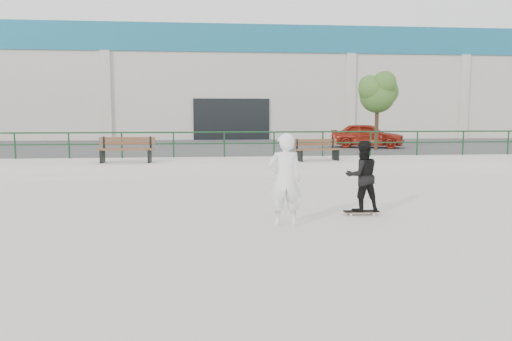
{
  "coord_description": "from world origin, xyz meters",
  "views": [
    {
      "loc": [
        -1.77,
        -9.07,
        2.26
      ],
      "look_at": [
        -0.63,
        2.0,
        0.97
      ],
      "focal_mm": 35.0,
      "sensor_mm": 36.0,
      "label": 1
    }
  ],
  "objects": [
    {
      "name": "ledge",
      "position": [
        0.0,
        9.5,
        0.25
      ],
      "size": [
        30.0,
        3.0,
        0.5
      ],
      "primitive_type": "cube",
      "color": "silver",
      "rests_on": "ground"
    },
    {
      "name": "seated_skater",
      "position": [
        -0.19,
        0.68,
        0.93
      ],
      "size": [
        0.69,
        0.46,
        1.86
      ],
      "primitive_type": "imported",
      "rotation": [
        0.0,
        0.0,
        3.12
      ],
      "color": "white",
      "rests_on": "ground"
    },
    {
      "name": "railing",
      "position": [
        -0.0,
        10.8,
        1.24
      ],
      "size": [
        28.0,
        0.06,
        1.03
      ],
      "color": "#163E20",
      "rests_on": "ledge"
    },
    {
      "name": "ground",
      "position": [
        0.0,
        0.0,
        0.0
      ],
      "size": [
        120.0,
        120.0,
        0.0
      ],
      "primitive_type": "plane",
      "color": "beige",
      "rests_on": "ground"
    },
    {
      "name": "bench_right",
      "position": [
        2.37,
        9.03,
        0.9
      ],
      "size": [
        1.82,
        0.86,
        0.81
      ],
      "rotation": [
        0.0,
        0.0,
        0.21
      ],
      "color": "brown",
      "rests_on": "ledge"
    },
    {
      "name": "tree",
      "position": [
        6.41,
        14.05,
        3.28
      ],
      "size": [
        2.08,
        1.85,
        3.7
      ],
      "color": "#423121",
      "rests_on": "parking_strip"
    },
    {
      "name": "red_car",
      "position": [
        6.49,
        15.69,
        1.12
      ],
      "size": [
        3.95,
        2.74,
        1.25
      ],
      "primitive_type": "imported",
      "rotation": [
        0.0,
        0.0,
        1.18
      ],
      "color": "maroon",
      "rests_on": "parking_strip"
    },
    {
      "name": "standing_skater",
      "position": [
        1.68,
        1.56,
        0.87
      ],
      "size": [
        0.8,
        0.65,
        1.56
      ],
      "primitive_type": "imported",
      "rotation": [
        0.0,
        0.0,
        3.22
      ],
      "color": "black",
      "rests_on": "skateboard"
    },
    {
      "name": "skateboard",
      "position": [
        1.68,
        1.56,
        0.07
      ],
      "size": [
        0.78,
        0.22,
        0.09
      ],
      "rotation": [
        0.0,
        0.0,
        -0.01
      ],
      "color": "black",
      "rests_on": "ground"
    },
    {
      "name": "commercial_building",
      "position": [
        -0.0,
        31.99,
        4.58
      ],
      "size": [
        44.2,
        16.33,
        8.0
      ],
      "color": "beige",
      "rests_on": "ground"
    },
    {
      "name": "bench_left",
      "position": [
        -4.56,
        9.03,
        0.95
      ],
      "size": [
        2.02,
        0.68,
        0.92
      ],
      "rotation": [
        0.0,
        0.0,
        -0.05
      ],
      "color": "brown",
      "rests_on": "ledge"
    },
    {
      "name": "parking_strip",
      "position": [
        0.0,
        18.0,
        0.25
      ],
      "size": [
        60.0,
        14.0,
        0.5
      ],
      "primitive_type": "cube",
      "color": "#3D3D3D",
      "rests_on": "ground"
    }
  ]
}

